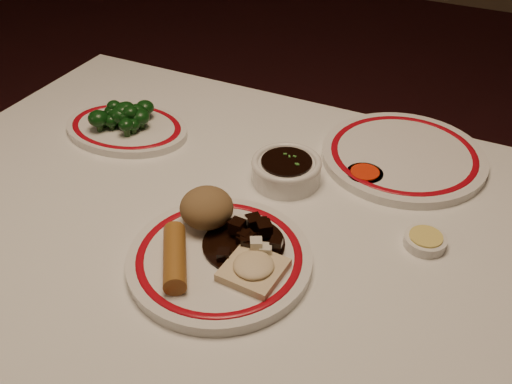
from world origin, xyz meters
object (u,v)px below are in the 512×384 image
object	(u,v)px
dining_table	(227,272)
broccoli_plate	(127,128)
rice_mound	(207,208)
fried_wonton	(254,268)
stirfry_heap	(247,237)
spring_roll	(175,257)
broccoli_pile	(124,114)
main_plate	(220,259)
soy_bowl	(286,171)

from	to	relation	value
dining_table	broccoli_plate	size ratio (longest dim) A/B	4.57
rice_mound	fried_wonton	xyz separation A→B (m)	(0.11, -0.07, -0.02)
stirfry_heap	broccoli_plate	distance (m)	0.42
fried_wonton	broccoli_plate	xyz separation A→B (m)	(-0.40, 0.25, -0.02)
fried_wonton	stirfry_heap	size ratio (longest dim) A/B	0.68
spring_roll	broccoli_pile	size ratio (longest dim) A/B	1.02
spring_roll	dining_table	bearing A→B (deg)	48.47
main_plate	rice_mound	bearing A→B (deg)	132.93
stirfry_heap	main_plate	bearing A→B (deg)	-120.34
main_plate	broccoli_plate	distance (m)	0.42
rice_mound	broccoli_pile	world-z (taller)	rice_mound
main_plate	soy_bowl	xyz separation A→B (m)	(0.00, 0.23, 0.01)
rice_mound	broccoli_plate	xyz separation A→B (m)	(-0.29, 0.19, -0.04)
fried_wonton	broccoli_pile	distance (m)	0.48
main_plate	rice_mound	distance (m)	0.08
main_plate	broccoli_pile	size ratio (longest dim) A/B	2.74
spring_roll	stirfry_heap	distance (m)	0.11
broccoli_plate	soy_bowl	size ratio (longest dim) A/B	2.21
main_plate	spring_roll	xyz separation A→B (m)	(-0.05, -0.05, 0.02)
fried_wonton	broccoli_pile	size ratio (longest dim) A/B	0.72
spring_roll	fried_wonton	xyz separation A→B (m)	(0.11, 0.03, -0.01)
dining_table	rice_mound	size ratio (longest dim) A/B	14.68
fried_wonton	dining_table	bearing A→B (deg)	137.95
main_plate	rice_mound	xyz separation A→B (m)	(-0.05, 0.06, 0.04)
rice_mound	fried_wonton	bearing A→B (deg)	-30.59
broccoli_plate	broccoli_pile	xyz separation A→B (m)	(-0.00, -0.00, 0.03)
dining_table	spring_roll	bearing A→B (deg)	-98.62
dining_table	fried_wonton	bearing A→B (deg)	-42.05
broccoli_pile	spring_roll	bearing A→B (deg)	-43.90
stirfry_heap	soy_bowl	world-z (taller)	stirfry_heap
rice_mound	stirfry_heap	world-z (taller)	rice_mound
rice_mound	broccoli_plate	distance (m)	0.35
broccoli_plate	fried_wonton	bearing A→B (deg)	-32.16
spring_roll	soy_bowl	world-z (taller)	spring_roll
dining_table	stirfry_heap	world-z (taller)	stirfry_heap
broccoli_plate	stirfry_heap	bearing A→B (deg)	-28.72
main_plate	stirfry_heap	bearing A→B (deg)	59.66
soy_bowl	broccoli_plate	bearing A→B (deg)	178.18
rice_mound	spring_roll	distance (m)	0.10
rice_mound	dining_table	bearing A→B (deg)	30.64
fried_wonton	rice_mound	bearing A→B (deg)	149.41
fried_wonton	soy_bowl	distance (m)	0.25
main_plate	broccoli_plate	size ratio (longest dim) A/B	1.20
broccoli_pile	broccoli_plate	bearing A→B (deg)	29.98
soy_bowl	spring_roll	bearing A→B (deg)	-100.00
fried_wonton	stirfry_heap	bearing A→B (deg)	124.58
spring_roll	stirfry_heap	size ratio (longest dim) A/B	0.96
rice_mound	stirfry_heap	bearing A→B (deg)	-10.23
main_plate	broccoli_plate	bearing A→B (deg)	144.72
stirfry_heap	broccoli_pile	world-z (taller)	broccoli_pile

